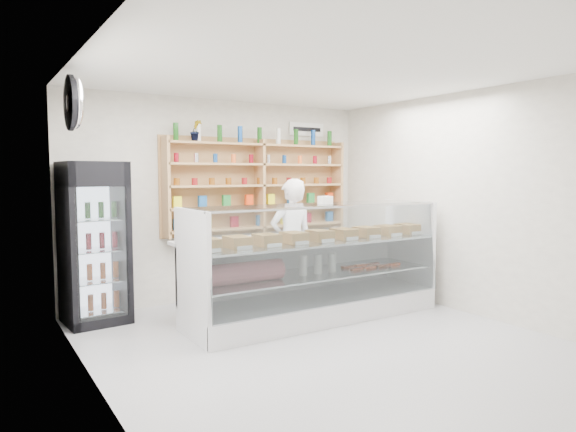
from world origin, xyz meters
TOP-DOWN VIEW (x-y plane):
  - room at (0.00, 0.00)m, footprint 5.00×5.00m
  - display_counter at (0.46, 0.91)m, footprint 3.22×0.96m
  - shop_worker at (0.57, 1.60)m, footprint 0.64×0.44m
  - drinks_cooler at (-1.85, 2.13)m, footprint 0.74×0.72m
  - wall_shelving at (0.50, 2.34)m, footprint 2.84×0.28m
  - potted_plant at (-0.47, 2.34)m, footprint 0.18×0.16m
  - security_mirror at (-2.17, 1.20)m, footprint 0.15×0.50m
  - wall_sign at (1.40, 2.47)m, footprint 0.62×0.03m

SIDE VIEW (x-z plane):
  - display_counter at x=0.46m, z-range -0.32..1.08m
  - shop_worker at x=0.57m, z-range 0.00..1.70m
  - drinks_cooler at x=-1.85m, z-range 0.00..1.91m
  - room at x=0.00m, z-range -1.10..3.90m
  - wall_shelving at x=0.50m, z-range 0.93..2.26m
  - potted_plant at x=-0.47m, z-range 2.20..2.48m
  - security_mirror at x=-2.17m, z-range 2.20..2.70m
  - wall_sign at x=1.40m, z-range 2.35..2.55m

